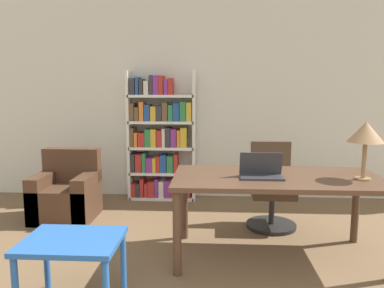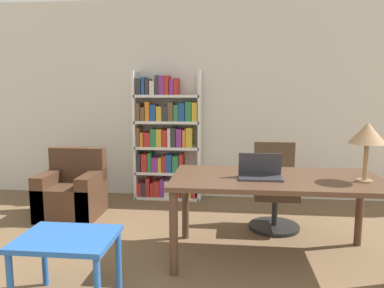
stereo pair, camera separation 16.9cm
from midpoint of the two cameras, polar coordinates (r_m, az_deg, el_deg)
The scene contains 8 objects.
wall_back at distance 5.18m, azimuth 6.56°, elevation 6.63°, with size 8.00×0.06×2.70m.
desk at distance 3.37m, azimuth 14.07°, elevation -6.36°, with size 1.80×0.89×0.75m.
laptop at distance 3.27m, azimuth 11.82°, elevation -4.33°, with size 0.37×0.21×0.21m.
table_lamp at distance 3.38m, azimuth 26.49°, elevation 1.31°, with size 0.29×0.29×0.49m.
office_chair at distance 4.22m, azimuth 13.60°, elevation -6.93°, with size 0.54×0.54×0.93m.
side_table_blue at distance 2.79m, azimuth -16.80°, elevation -14.73°, with size 0.65×0.52×0.50m.
armchair at distance 4.69m, azimuth -16.80°, elevation -7.20°, with size 0.68×0.64×0.79m.
bookshelf at distance 5.11m, azimuth -3.08°, elevation 0.50°, with size 0.91×0.28×1.74m.
Camera 2 is at (0.05, -0.65, 1.50)m, focal length 35.00 mm.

